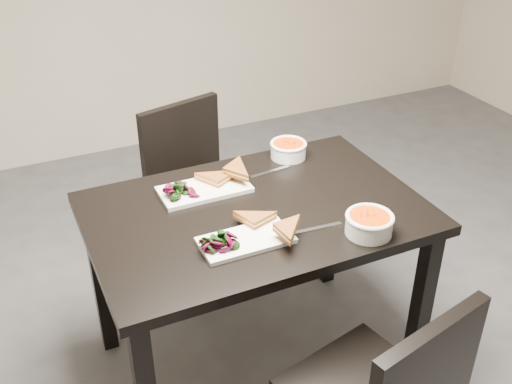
# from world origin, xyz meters

# --- Properties ---
(ground) EXTENTS (5.00, 5.00, 0.00)m
(ground) POSITION_xyz_m (0.00, 0.00, 0.00)
(ground) COLOR #47474C
(ground) RESTS_ON ground
(table) EXTENTS (1.20, 0.80, 0.75)m
(table) POSITION_xyz_m (-0.41, 0.29, 0.65)
(table) COLOR black
(table) RESTS_ON ground
(chair_far) EXTENTS (0.51, 0.51, 0.85)m
(chair_far) POSITION_xyz_m (-0.39, 1.01, 0.48)
(chair_far) COLOR black
(chair_far) RESTS_ON ground
(plate_near) EXTENTS (0.31, 0.15, 0.02)m
(plate_near) POSITION_xyz_m (-0.53, 0.12, 0.76)
(plate_near) COLOR white
(plate_near) RESTS_ON table
(sandwich_near) EXTENTS (0.18, 0.16, 0.05)m
(sandwich_near) POSITION_xyz_m (-0.46, 0.13, 0.79)
(sandwich_near) COLOR #A55522
(sandwich_near) RESTS_ON plate_near
(salad_near) EXTENTS (0.10, 0.09, 0.04)m
(salad_near) POSITION_xyz_m (-0.63, 0.12, 0.79)
(salad_near) COLOR black
(salad_near) RESTS_ON plate_near
(soup_bowl_near) EXTENTS (0.17, 0.17, 0.07)m
(soup_bowl_near) POSITION_xyz_m (-0.13, -0.01, 0.79)
(soup_bowl_near) COLOR white
(soup_bowl_near) RESTS_ON table
(cutlery_near) EXTENTS (0.18, 0.03, 0.00)m
(cutlery_near) POSITION_xyz_m (-0.27, 0.09, 0.75)
(cutlery_near) COLOR silver
(cutlery_near) RESTS_ON table
(plate_far) EXTENTS (0.34, 0.17, 0.02)m
(plate_far) POSITION_xyz_m (-0.53, 0.48, 0.76)
(plate_far) COLOR white
(plate_far) RESTS_ON table
(sandwich_far) EXTENTS (0.21, 0.19, 0.06)m
(sandwich_far) POSITION_xyz_m (-0.47, 0.47, 0.79)
(sandwich_far) COLOR #A55522
(sandwich_far) RESTS_ON plate_far
(salad_far) EXTENTS (0.11, 0.10, 0.05)m
(salad_far) POSITION_xyz_m (-0.63, 0.48, 0.79)
(salad_far) COLOR black
(salad_far) RESTS_ON plate_far
(soup_bowl_far) EXTENTS (0.15, 0.15, 0.07)m
(soup_bowl_far) POSITION_xyz_m (-0.12, 0.60, 0.79)
(soup_bowl_far) COLOR white
(soup_bowl_far) RESTS_ON table
(cutlery_far) EXTENTS (0.18, 0.04, 0.00)m
(cutlery_far) POSITION_xyz_m (-0.24, 0.51, 0.75)
(cutlery_far) COLOR silver
(cutlery_far) RESTS_ON table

